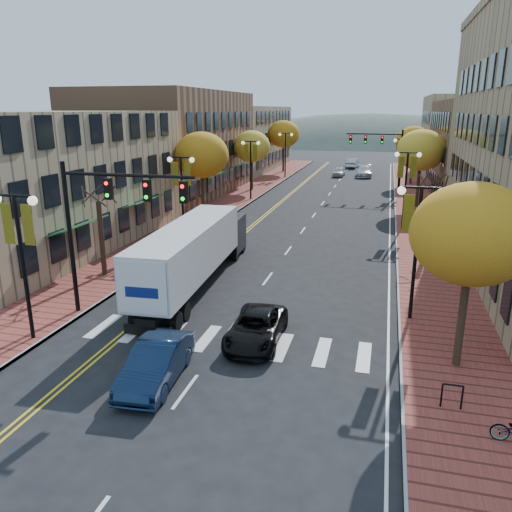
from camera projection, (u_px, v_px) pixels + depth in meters
The scene contains 31 objects.
ground at pixel (206, 363), 18.65m from camera, with size 200.00×200.00×0.00m, color black.
sidewalk_left at pixel (233, 201), 50.96m from camera, with size 4.00×85.00×0.15m, color brown.
sidewalk_right at pixel (417, 210), 46.61m from camera, with size 4.00×85.00×0.15m, color brown.
building_left_near at pixel (33, 181), 33.55m from camera, with size 12.00×22.00×9.00m, color #9E8966.
building_left_mid at pixel (172, 144), 54.61m from camera, with size 12.00×24.00×11.00m, color brown.
building_left_far at pixel (237, 138), 78.03m from camera, with size 12.00×26.00×9.50m, color #9E8966.
building_right_mid at pixel (512, 151), 51.73m from camera, with size 15.00×24.00×10.00m, color brown.
building_right_far at pixel (479, 135), 72.00m from camera, with size 15.00×20.00×11.00m, color #9E8966.
tree_left_a at pixel (102, 238), 27.61m from camera, with size 0.28×0.28×4.20m.
tree_left_b at pixel (202, 155), 41.56m from camera, with size 4.48×4.48×7.21m.
tree_left_c at pixel (252, 146), 56.51m from camera, with size 4.16×4.16×6.69m.
tree_left_d at pixel (284, 134), 73.06m from camera, with size 4.61×4.61×7.42m.
tree_right_a at pixel (472, 234), 16.89m from camera, with size 4.16×4.16×6.69m.
tree_right_b at pixel (430, 219), 32.53m from camera, with size 0.28×0.28×4.20m.
tree_right_c at pixel (421, 150), 46.48m from camera, with size 4.48×4.48×7.21m.
tree_right_d at pixel (414, 142), 61.37m from camera, with size 4.35×4.35×7.00m.
lamp_left_a at pixel (20, 240), 19.25m from camera, with size 1.96×0.36×6.05m.
lamp_left_b at pixel (182, 183), 34.10m from camera, with size 1.96×0.36×6.05m.
lamp_left_c at pixel (251, 158), 50.80m from camera, with size 1.96×0.36×6.05m.
lamp_left_d at pixel (285, 146), 67.50m from camera, with size 1.96×0.36×6.05m.
lamp_right_a at pixel (418, 228), 21.18m from camera, with size 1.96×0.36×6.05m.
lamp_right_b at pixel (406, 175), 37.89m from camera, with size 1.96×0.36×6.05m.
lamp_right_c at pixel (402, 155), 54.59m from camera, with size 1.96×0.36×6.05m.
traffic_mast_near at pixel (106, 211), 21.36m from camera, with size 6.10×0.35×7.00m.
traffic_mast_far at pixel (383, 149), 54.90m from camera, with size 6.10×0.34×7.00m.
semi_truck at pixel (196, 248), 26.38m from camera, with size 3.00×14.19×3.52m.
navy_sedan at pixel (156, 363), 17.22m from camera, with size 1.50×4.30×1.42m, color #0D1B34.
black_suv at pixel (256, 328), 20.21m from camera, with size 2.04×4.42×1.23m, color black.
car_far_white at pixel (339, 172), 70.24m from camera, with size 1.53×3.79×1.29m, color silver.
car_far_silver at pixel (364, 171), 69.70m from camera, with size 2.10×5.16×1.50m, color #B8B9C1.
car_far_oncoming at pixel (352, 163), 80.33m from camera, with size 1.60×4.58×1.51m, color #B5B6BE.
Camera 1 is at (6.04, -15.73, 9.14)m, focal length 35.00 mm.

